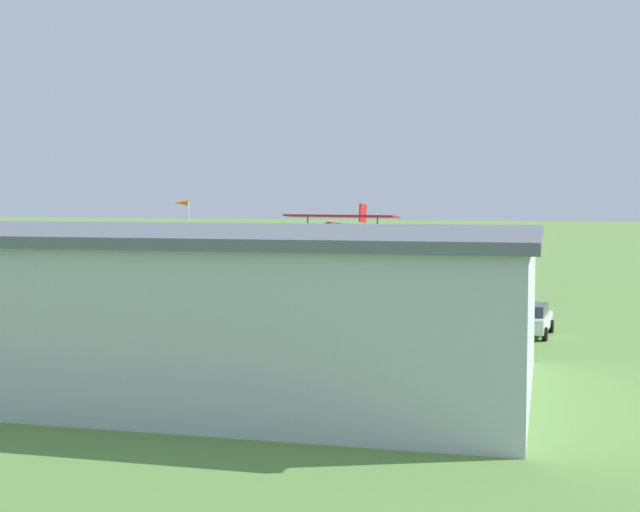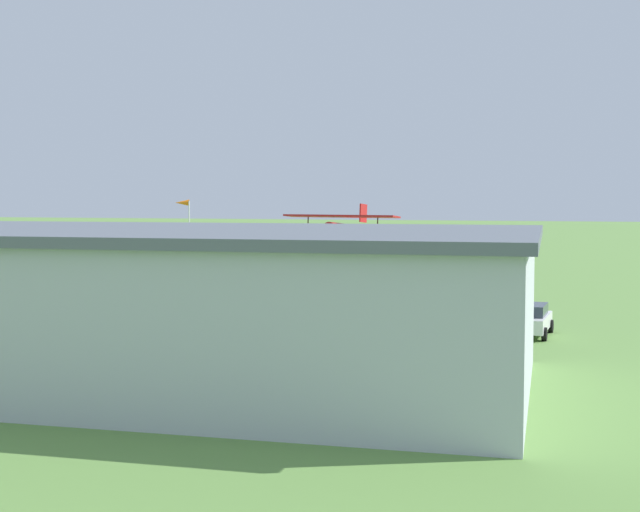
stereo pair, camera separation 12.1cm
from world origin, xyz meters
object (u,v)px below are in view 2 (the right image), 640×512
object	(u,v)px
hangar	(172,304)
biplane	(346,229)
car_red	(5,300)
person_crossing_taxiway	(456,312)
car_white	(529,319)
person_by_parked_cars	(357,314)
car_green	(97,306)
windsock	(183,208)

from	to	relation	value
hangar	biplane	xyz separation A→B (m)	(1.20, -29.62, 1.73)
car_red	person_crossing_taxiway	xyz separation A→B (m)	(-25.48, -1.50, 0.04)
car_white	car_red	size ratio (longest dim) A/B	0.98
person_by_parked_cars	person_crossing_taxiway	bearing A→B (deg)	-163.24
person_crossing_taxiway	car_red	bearing A→B (deg)	3.37
biplane	car_red	world-z (taller)	biplane
hangar	person_crossing_taxiway	size ratio (longest dim) A/B	14.98
person_by_parked_cars	car_white	bearing A→B (deg)	-177.01
car_white	car_green	xyz separation A→B (m)	(22.79, 1.26, 0.01)
person_crossing_taxiway	person_by_parked_cars	xyz separation A→B (m)	(4.82, 1.45, -0.08)
hangar	car_red	distance (m)	22.32
car_white	person_crossing_taxiway	distance (m)	3.81
biplane	car_red	size ratio (longest dim) A/B	1.95
hangar	person_by_parked_cars	world-z (taller)	hangar
windsock	car_red	bearing A→B (deg)	97.32
hangar	car_white	size ratio (longest dim) A/B	6.31
biplane	person_by_parked_cars	world-z (taller)	biplane
biplane	car_red	distance (m)	22.65
car_white	windsock	world-z (taller)	windsock
hangar	car_white	world-z (taller)	hangar
car_white	person_by_parked_cars	distance (m)	8.50
biplane	person_crossing_taxiway	bearing A→B (deg)	123.89
car_white	person_crossing_taxiway	xyz separation A→B (m)	(3.67, -1.01, 0.08)
car_green	person_crossing_taxiway	world-z (taller)	person_crossing_taxiway
car_green	car_red	bearing A→B (deg)	-6.92
car_white	car_red	distance (m)	29.15
hangar	car_green	bearing A→B (deg)	-50.71
car_red	person_crossing_taxiway	bearing A→B (deg)	-176.63
hangar	person_by_parked_cars	xyz separation A→B (m)	(-3.43, -14.10, -1.98)
car_green	biplane	bearing A→B (deg)	-120.59
car_green	windsock	bearing A→B (deg)	-72.57
person_by_parked_cars	biplane	bearing A→B (deg)	-73.37
biplane	car_white	bearing A→B (deg)	131.03
person_crossing_taxiway	car_white	bearing A→B (deg)	164.65
person_by_parked_cars	windsock	distance (m)	41.59
biplane	car_white	size ratio (longest dim) A/B	1.99
car_green	windsock	world-z (taller)	windsock
person_by_parked_cars	windsock	size ratio (longest dim) A/B	0.25
hangar	car_green	distance (m)	17.27
hangar	car_red	xyz separation A→B (m)	(17.23, -14.05, -1.95)
person_by_parked_cars	car_green	bearing A→B (deg)	3.28
hangar	windsock	xyz separation A→B (m)	(21.47, -47.06, 2.90)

